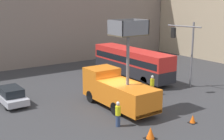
{
  "coord_description": "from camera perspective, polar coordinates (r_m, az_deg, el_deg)",
  "views": [
    {
      "loc": [
        -13.89,
        -19.42,
        8.74
      ],
      "look_at": [
        0.21,
        0.91,
        2.98
      ],
      "focal_mm": 50.0,
      "sensor_mm": 36.0,
      "label": 1
    }
  ],
  "objects": [
    {
      "name": "utility_truck",
      "position": [
        25.14,
        1.01,
        -3.4
      ],
      "size": [
        2.54,
        7.32,
        7.16
      ],
      "color": "orange",
      "rests_on": "ground_plane"
    },
    {
      "name": "ground_plane",
      "position": [
        25.43,
        0.78,
        -7.0
      ],
      "size": [
        120.0,
        120.0,
        0.0
      ],
      "primitive_type": "plane",
      "color": "#333335"
    },
    {
      "name": "traffic_cone_near_truck",
      "position": [
        20.25,
        7.05,
        -11.41
      ],
      "size": [
        0.69,
        0.69,
        0.79
      ],
      "color": "black",
      "rests_on": "ground_plane"
    },
    {
      "name": "building_backdrop_far",
      "position": [
        45.12,
        -17.16,
        11.28
      ],
      "size": [
        44.0,
        10.0,
        15.5
      ],
      "color": "gray",
      "rests_on": "ground_plane"
    },
    {
      "name": "city_bus",
      "position": [
        34.62,
        3.62,
        1.63
      ],
      "size": [
        2.45,
        11.25,
        3.19
      ],
      "rotation": [
        0.0,
        0.0,
        1.5
      ],
      "color": "#232328",
      "rests_on": "ground_plane"
    },
    {
      "name": "road_worker_near_truck",
      "position": [
        21.7,
        1.11,
        -8.06
      ],
      "size": [
        0.38,
        0.38,
        1.82
      ],
      "rotation": [
        0.0,
        0.0,
        4.98
      ],
      "color": "navy",
      "rests_on": "ground_plane"
    },
    {
      "name": "traffic_light_pole",
      "position": [
        30.34,
        13.39,
        4.45
      ],
      "size": [
        3.68,
        3.42,
        6.46
      ],
      "color": "slate",
      "rests_on": "ground_plane"
    },
    {
      "name": "traffic_cone_mid_road",
      "position": [
        23.22,
        14.54,
        -8.7
      ],
      "size": [
        0.53,
        0.53,
        0.61
      ],
      "color": "black",
      "rests_on": "ground_plane"
    },
    {
      "name": "road_worker_directing",
      "position": [
        28.79,
        7.35,
        -2.76
      ],
      "size": [
        0.38,
        0.38,
        1.85
      ],
      "rotation": [
        0.0,
        0.0,
        1.03
      ],
      "color": "navy",
      "rests_on": "ground_plane"
    },
    {
      "name": "parked_car_curbside",
      "position": [
        27.54,
        -18.01,
        -4.44
      ],
      "size": [
        1.77,
        4.38,
        1.47
      ],
      "color": "#A8A8B2",
      "rests_on": "ground_plane"
    }
  ]
}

